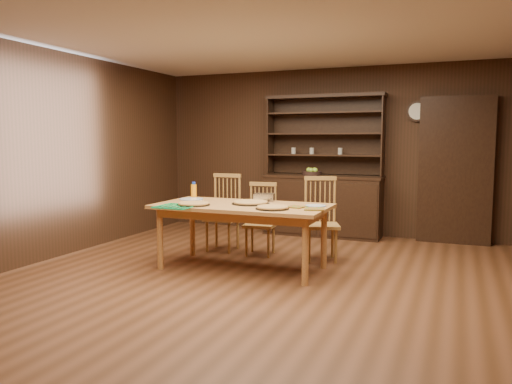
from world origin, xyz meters
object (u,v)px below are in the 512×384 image
at_px(dining_table, 242,211).
at_px(chair_center, 261,217).
at_px(chair_right, 321,216).
at_px(china_hutch, 323,197).
at_px(juice_bottle, 194,191).
at_px(chair_left, 225,210).

distance_m(dining_table, chair_center, 0.82).
bearing_deg(chair_right, dining_table, -152.27).
bearing_deg(china_hutch, dining_table, -97.99).
distance_m(china_hutch, chair_center, 1.61).
xyz_separation_m(chair_center, juice_bottle, (-0.74, -0.45, 0.35)).
bearing_deg(chair_right, chair_center, 160.44).
bearing_deg(china_hutch, chair_center, -104.62).
bearing_deg(china_hutch, chair_right, -76.09).
xyz_separation_m(china_hutch, chair_center, (-0.41, -1.56, -0.10)).
relative_size(china_hutch, juice_bottle, 10.55).
bearing_deg(chair_center, china_hutch, 68.49).
relative_size(china_hutch, chair_center, 2.33).
bearing_deg(dining_table, china_hutch, 82.01).
distance_m(china_hutch, chair_left, 1.78).
bearing_deg(chair_center, chair_left, 165.90).
relative_size(chair_left, juice_bottle, 4.98).
xyz_separation_m(china_hutch, dining_table, (-0.33, -2.35, 0.08)).
height_order(chair_center, chair_right, chair_right).
distance_m(dining_table, juice_bottle, 0.90).
relative_size(chair_left, chair_center, 1.10).
bearing_deg(juice_bottle, china_hutch, 60.24).
xyz_separation_m(chair_left, chair_right, (1.35, -0.05, 0.00)).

